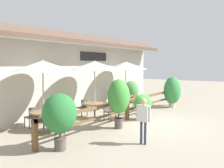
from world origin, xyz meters
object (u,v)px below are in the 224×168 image
object	(u,v)px
potted_plant_small_flowering	(172,91)
potted_plant_broad_leaf	(131,91)
dining_table_near	(44,115)
pedestrian	(143,115)
patio_umbrella_far	(126,66)
potted_plant_entrance_palm	(119,97)
dining_table_far	(126,98)
chair_near_wallside	(32,116)
chair_middle_streetside	(109,110)
chair_far_streetside	(137,101)
chair_near_streetside	(56,121)
chair_far_wallside	(116,99)
chair_middle_wallside	(83,107)
potted_plant_tall_tropical	(143,105)
potted_plant_corner_fern	(60,114)
dining_table_middle	(95,106)
patio_umbrella_middle	(95,66)
patio_umbrella_near	(43,66)

from	to	relation	value
potted_plant_small_flowering	potted_plant_broad_leaf	bearing A→B (deg)	89.12
dining_table_near	pedestrian	bearing A→B (deg)	-79.00
dining_table_near	potted_plant_small_flowering	xyz separation A→B (m)	(7.93, -2.01, 0.40)
patio_umbrella_far	potted_plant_entrance_palm	distance (m)	4.71
dining_table_far	pedestrian	size ratio (longest dim) A/B	0.71
chair_near_wallside	potted_plant_small_flowering	world-z (taller)	potted_plant_small_flowering
potted_plant_small_flowering	chair_near_wallside	bearing A→B (deg)	160.90
chair_middle_streetside	chair_far_streetside	bearing A→B (deg)	4.81
chair_near_streetside	chair_far_wallside	size ratio (longest dim) A/B	1.00
chair_middle_streetside	dining_table_near	bearing A→B (deg)	158.88
dining_table_near	chair_middle_wallside	bearing A→B (deg)	11.57
chair_middle_streetside	potted_plant_tall_tropical	xyz separation A→B (m)	(1.06, -1.18, 0.21)
chair_far_streetside	potted_plant_tall_tropical	bearing A→B (deg)	-142.70
pedestrian	chair_middle_wallside	bearing A→B (deg)	-20.35
chair_near_wallside	potted_plant_corner_fern	size ratio (longest dim) A/B	0.50
chair_near_streetside	dining_table_far	size ratio (longest dim) A/B	0.81
chair_far_wallside	potted_plant_tall_tropical	world-z (taller)	potted_plant_tall_tropical
dining_table_middle	potted_plant_broad_leaf	size ratio (longest dim) A/B	0.71
patio_umbrella_middle	potted_plant_tall_tropical	size ratio (longest dim) A/B	2.26
chair_far_wallside	pedestrian	size ratio (longest dim) A/B	0.57
patio_umbrella_near	pedestrian	xyz separation A→B (m)	(0.76, -3.93, -1.54)
chair_near_wallside	patio_umbrella_middle	xyz separation A→B (m)	(2.82, -0.96, 2.02)
chair_near_wallside	potted_plant_entrance_palm	xyz separation A→B (m)	(1.96, -2.90, 0.77)
dining_table_far	chair_near_streetside	bearing A→B (deg)	-172.87
potted_plant_broad_leaf	dining_table_near	bearing A→B (deg)	-173.86
chair_near_wallside	patio_umbrella_far	distance (m)	6.31
patio_umbrella_near	potted_plant_small_flowering	distance (m)	8.32
potted_plant_small_flowering	potted_plant_tall_tropical	bearing A→B (deg)	-177.17
patio_umbrella_middle	potted_plant_tall_tropical	xyz separation A→B (m)	(1.07, -1.99, -1.80)
patio_umbrella_near	chair_near_streetside	size ratio (longest dim) A/B	3.22
patio_umbrella_near	potted_plant_tall_tropical	bearing A→B (deg)	-29.55
chair_near_wallside	chair_middle_streetside	xyz separation A→B (m)	(2.83, -1.77, 0.00)
chair_middle_streetside	patio_umbrella_far	size ratio (longest dim) A/B	0.31
patio_umbrella_middle	dining_table_middle	bearing A→B (deg)	-90.00
dining_table_near	dining_table_middle	world-z (taller)	same
chair_middle_streetside	patio_umbrella_far	distance (m)	3.85
potted_plant_corner_fern	pedestrian	world-z (taller)	potted_plant_corner_fern
patio_umbrella_middle	chair_far_wallside	xyz separation A→B (m)	(3.19, 0.97, -2.02)
chair_near_streetside	chair_middle_streetside	bearing A→B (deg)	1.84
patio_umbrella_near	chair_far_wallside	xyz separation A→B (m)	(6.02, 0.74, -2.02)
dining_table_middle	chair_far_streetside	xyz separation A→B (m)	(3.15, -0.49, -0.12)
chair_middle_wallside	chair_far_streetside	world-z (taller)	same
patio_umbrella_near	chair_far_streetside	xyz separation A→B (m)	(5.98, -0.71, -2.02)
chair_far_wallside	patio_umbrella_near	bearing A→B (deg)	-1.52
dining_table_near	potted_plant_tall_tropical	distance (m)	4.48
potted_plant_tall_tropical	potted_plant_corner_fern	distance (m)	5.10
dining_table_far	potted_plant_small_flowering	bearing A→B (deg)	-45.54
dining_table_near	chair_middle_streetside	world-z (taller)	chair_middle_streetside
dining_table_middle	chair_far_wallside	distance (m)	3.33
chair_far_streetside	potted_plant_entrance_palm	xyz separation A→B (m)	(-4.01, -1.46, 0.77)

